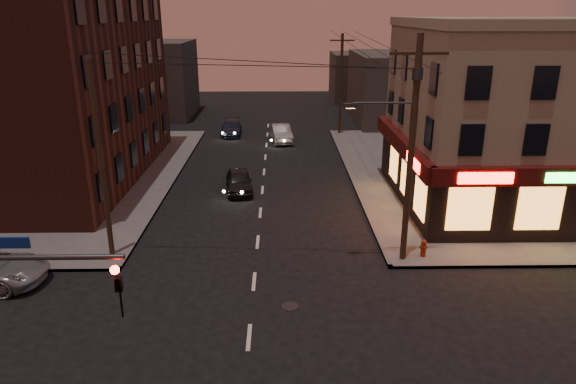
{
  "coord_description": "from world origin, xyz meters",
  "views": [
    {
      "loc": [
        1.12,
        -15.51,
        10.93
      ],
      "look_at": [
        1.5,
        6.48,
        3.2
      ],
      "focal_mm": 32.0,
      "sensor_mm": 36.0,
      "label": 1
    }
  ],
  "objects_px": {
    "sedan_near": "(239,181)",
    "sedan_mid": "(281,133)",
    "fire_hydrant": "(423,247)",
    "sedan_far": "(231,128)"
  },
  "relations": [
    {
      "from": "sedan_near",
      "to": "sedan_mid",
      "type": "xyz_separation_m",
      "value": [
        2.78,
        13.45,
        0.05
      ]
    },
    {
      "from": "fire_hydrant",
      "to": "sedan_far",
      "type": "bearing_deg",
      "value": 113.23
    },
    {
      "from": "sedan_near",
      "to": "fire_hydrant",
      "type": "relative_size",
      "value": 4.98
    },
    {
      "from": "sedan_mid",
      "to": "sedan_near",
      "type": "bearing_deg",
      "value": -109.32
    },
    {
      "from": "fire_hydrant",
      "to": "sedan_mid",
      "type": "bearing_deg",
      "value": 105.65
    },
    {
      "from": "sedan_mid",
      "to": "sedan_far",
      "type": "bearing_deg",
      "value": 141.12
    },
    {
      "from": "sedan_near",
      "to": "sedan_mid",
      "type": "bearing_deg",
      "value": 71.42
    },
    {
      "from": "sedan_near",
      "to": "fire_hydrant",
      "type": "distance_m",
      "value": 13.49
    },
    {
      "from": "sedan_far",
      "to": "fire_hydrant",
      "type": "height_order",
      "value": "sedan_far"
    },
    {
      "from": "sedan_far",
      "to": "sedan_near",
      "type": "bearing_deg",
      "value": -84.98
    }
  ]
}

